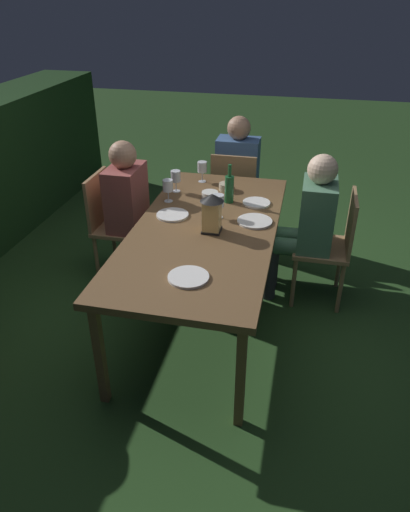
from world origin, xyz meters
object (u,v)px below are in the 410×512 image
Objects in this scene: chair_side_left_b at (331,243)px; plate_d at (255,221)px; dining_table at (205,234)px; wine_glass_c at (176,177)px; person_in_green at (307,222)px; green_bottle_on_table at (229,188)px; wine_glass_a at (218,202)px; bowl_bread at (227,186)px; person_in_rust at (135,206)px; plate_c at (256,203)px; wine_glass_b at (168,187)px; lantern_centerpiece at (212,211)px; plate_a at (188,277)px; chair_side_right_b at (113,221)px; bowl_olives at (210,195)px; chair_head_far at (235,193)px; plate_b at (172,215)px; person_in_blue at (238,170)px.

chair_side_left_b is 3.63× the size of plate_d.
wine_glass_c is (0.56, 0.36, 0.17)m from dining_table.
chair_side_left_b is 1.28m from wine_glass_c.
person_in_green reaches higher than green_bottle_on_table.
bowl_bread is (0.51, 0.03, -0.09)m from wine_glass_a.
person_in_rust reaches higher than plate_c.
person_in_green reaches higher than wine_glass_c.
plate_c is (0.02, -0.95, 0.11)m from person_in_rust.
wine_glass_c reaches higher than plate_c.
lantern_centerpiece is at bearing -134.59° from wine_glass_b.
chair_side_left_b is 1.38m from plate_a.
lantern_centerpiece is 0.50m from green_bottle_on_table.
chair_side_right_b is 5.15× the size of wine_glass_b.
plate_d is (-0.30, 0.55, 0.26)m from chair_side_left_b.
bowl_olives reaches higher than plate_a.
green_bottle_on_table is 1.09m from plate_a.
chair_head_far is at bearing -27.80° from wine_glass_c.
person_in_green is (0.45, -0.67, -0.05)m from dining_table.
wine_glass_c is at bearing -76.91° from chair_side_right_b.
plate_d is at bearing -18.76° from plate_a.
chair_side_right_b reaches higher than dining_table.
lantern_centerpiece is (-0.49, -0.92, 0.40)m from chair_side_right_b.
chair_head_far is 0.80m from bowl_olives.
lantern_centerpiece is 0.39m from plate_b.
plate_c is at bearing -81.40° from wine_glass_b.
chair_head_far is at bearing 47.28° from chair_side_left_b.
plate_c is 0.36m from bowl_olives.
wine_glass_a is 1.43× the size of bowl_bread.
person_in_green is at bearing -90.00° from person_in_rust.
plate_b is (-0.32, -0.40, 0.11)m from person_in_rust.
bowl_bread is at bearing 3.85° from wine_glass_a.
dining_table is 0.30m from plate_b.
person_in_rust reaches higher than bowl_olives.
chair_side_right_b is at bearing 90.78° from plate_c.
person_in_green is at bearing -146.10° from person_in_blue.
wine_glass_c reaches higher than plate_b.
person_in_rust is 0.78m from green_bottle_on_table.
wine_glass_a is at bearing -176.99° from chair_head_far.
wine_glass_c is 0.75× the size of plate_b.
chair_side_right_b is 3.28× the size of lantern_centerpiece.
plate_b is (0.13, 0.26, 0.06)m from dining_table.
green_bottle_on_table is at bearing -78.90° from wine_glass_b.
person_in_rust is 0.40m from wine_glass_c.
wine_glass_a is 1.00× the size of wine_glass_b.
person_in_rust is at bearing 108.42° from bowl_bread.
plate_b is 1.10× the size of plate_c.
chair_head_far is 0.76× the size of person_in_blue.
wine_glass_b is 0.66m from plate_c.
chair_side_left_b is 1.28m from wine_glass_b.
plate_a is at bearing 167.72° from plate_c.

